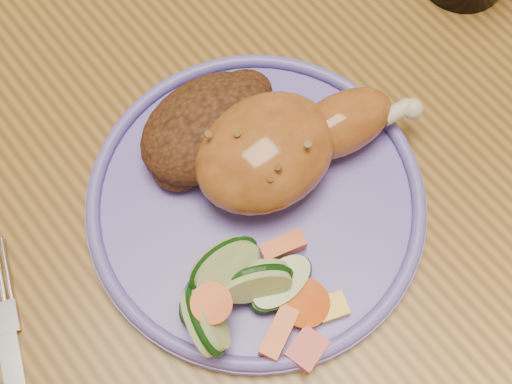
% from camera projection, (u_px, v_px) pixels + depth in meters
% --- Properties ---
extents(ground, '(4.00, 4.00, 0.00)m').
position_uv_depth(ground, '(253.00, 274.00, 1.28)').
color(ground, brown).
rests_on(ground, ground).
extents(dining_table, '(0.90, 1.40, 0.75)m').
position_uv_depth(dining_table, '(250.00, 71.00, 0.66)').
color(dining_table, olive).
rests_on(dining_table, ground).
extents(plate, '(0.25, 0.25, 0.01)m').
position_uv_depth(plate, '(256.00, 203.00, 0.52)').
color(plate, '#6A5BC3').
rests_on(plate, dining_table).
extents(plate_rim, '(0.24, 0.24, 0.01)m').
position_uv_depth(plate_rim, '(256.00, 197.00, 0.51)').
color(plate_rim, '#6A5BC3').
rests_on(plate_rim, plate).
extents(chicken_leg, '(0.17, 0.09, 0.06)m').
position_uv_depth(chicken_leg, '(284.00, 145.00, 0.50)').
color(chicken_leg, '#B06124').
rests_on(chicken_leg, plate).
extents(rice_pilaf, '(0.12, 0.08, 0.05)m').
position_uv_depth(rice_pilaf, '(211.00, 126.00, 0.51)').
color(rice_pilaf, '#4F2913').
rests_on(rice_pilaf, plate).
extents(vegetable_pile, '(0.11, 0.11, 0.06)m').
position_uv_depth(vegetable_pile, '(244.00, 292.00, 0.47)').
color(vegetable_pile, '#A50A05').
rests_on(vegetable_pile, plate).
extents(fork, '(0.08, 0.16, 0.00)m').
position_uv_depth(fork, '(15.00, 382.00, 0.47)').
color(fork, silver).
rests_on(fork, dining_table).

